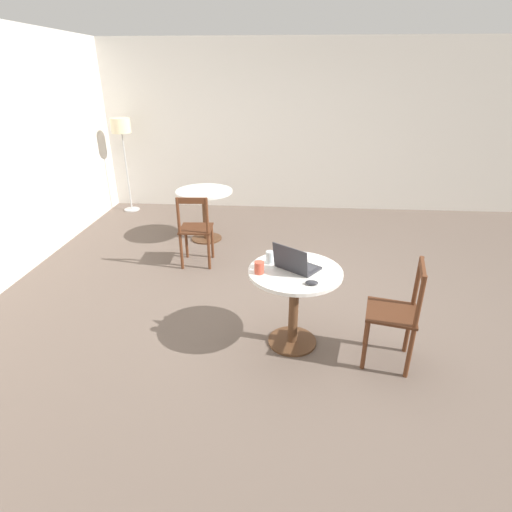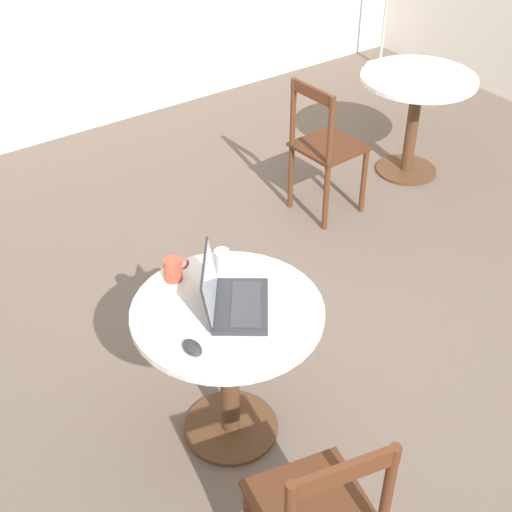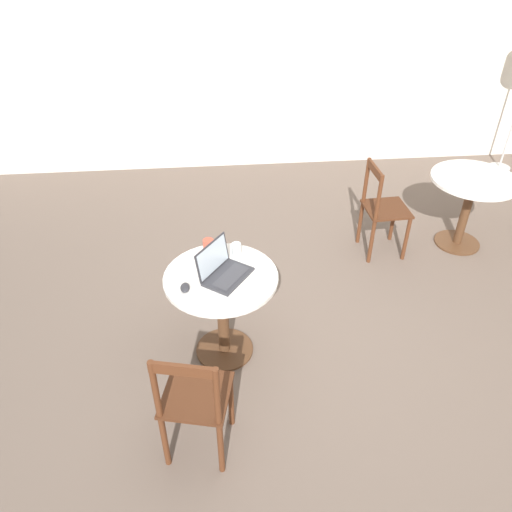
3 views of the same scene
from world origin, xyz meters
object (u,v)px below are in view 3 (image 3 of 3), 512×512
at_px(drinking_glass, 236,250).
at_px(cafe_table_mid, 470,195).
at_px(chair_near_front, 195,401).
at_px(laptop, 223,270).
at_px(mouse, 185,288).
at_px(mug, 209,246).
at_px(cafe_table_near, 222,295).
at_px(chair_mid_left, 382,210).

bearing_deg(drinking_glass, cafe_table_mid, 24.16).
xyz_separation_m(cafe_table_mid, chair_near_front, (-2.53, -2.02, -0.09)).
height_order(laptop, drinking_glass, laptop).
distance_m(mouse, mug, 0.44).
xyz_separation_m(cafe_table_mid, laptop, (-2.32, -1.21, 0.22)).
bearing_deg(cafe_table_mid, cafe_table_near, -152.60).
distance_m(laptop, mug, 0.31).
relative_size(cafe_table_near, cafe_table_mid, 1.00).
xyz_separation_m(chair_mid_left, mug, (-1.58, -0.88, 0.31)).
xyz_separation_m(chair_mid_left, laptop, (-1.49, -1.17, 0.31)).
bearing_deg(mouse, mug, 68.38).
height_order(chair_near_front, drinking_glass, chair_near_front).
bearing_deg(drinking_glass, chair_near_front, -106.73).
distance_m(chair_mid_left, mug, 1.83).
bearing_deg(chair_mid_left, cafe_table_near, -142.18).
bearing_deg(cafe_table_mid, mouse, -152.63).
distance_m(chair_near_front, laptop, 0.89).
height_order(mouse, drinking_glass, drinking_glass).
distance_m(laptop, mouse, 0.28).
bearing_deg(cafe_table_near, cafe_table_mid, 27.40).
bearing_deg(drinking_glass, chair_mid_left, 34.48).
height_order(chair_near_front, mouse, chair_near_front).
xyz_separation_m(laptop, mug, (-0.09, 0.29, 0.00)).
bearing_deg(laptop, chair_mid_left, 38.16).
height_order(chair_near_front, chair_mid_left, same).
bearing_deg(cafe_table_mid, drinking_glass, -155.84).
relative_size(mouse, drinking_glass, 0.94).
xyz_separation_m(chair_near_front, drinking_glass, (0.31, 1.02, 0.32)).
bearing_deg(cafe_table_near, mouse, -152.91).
xyz_separation_m(chair_near_front, chair_mid_left, (1.69, 1.97, 0.00)).
relative_size(laptop, drinking_glass, 3.91).
relative_size(cafe_table_mid, chair_near_front, 0.86).
bearing_deg(mouse, chair_mid_left, 36.52).
xyz_separation_m(chair_near_front, mug, (0.12, 1.10, 0.31)).
height_order(cafe_table_near, mug, mug).
distance_m(cafe_table_near, laptop, 0.22).
relative_size(cafe_table_near, chair_near_front, 0.86).
height_order(cafe_table_mid, mug, mug).
xyz_separation_m(mouse, drinking_glass, (0.35, 0.34, 0.04)).
distance_m(chair_near_front, drinking_glass, 1.11).
bearing_deg(laptop, cafe_table_mid, 27.59).
distance_m(cafe_table_near, mug, 0.37).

